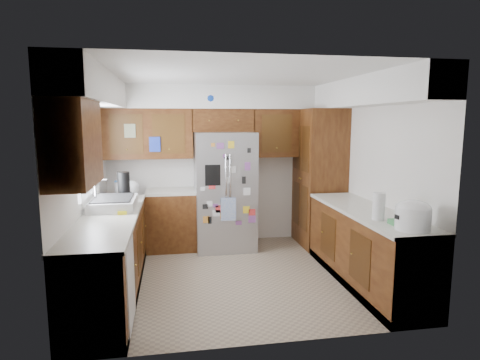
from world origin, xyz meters
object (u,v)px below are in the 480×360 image
paper_towel (379,206)px  rice_cooker (413,214)px  fridge (225,191)px  pantry (319,178)px

paper_towel → rice_cooker: bearing=-73.6°
rice_cooker → paper_towel: bearing=106.4°
fridge → paper_towel: size_ratio=6.13×
paper_towel → fridge: bearing=122.5°
pantry → fridge: 1.51m
fridge → rice_cooker: (1.50, -2.58, 0.17)m
fridge → rice_cooker: size_ratio=5.28×
pantry → fridge: (-1.50, 0.05, -0.17)m
rice_cooker → paper_towel: same height
pantry → rice_cooker: bearing=-90.0°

